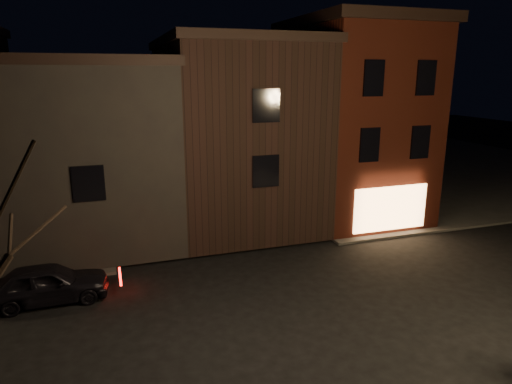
% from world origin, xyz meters
% --- Properties ---
extents(ground, '(120.00, 120.00, 0.00)m').
position_xyz_m(ground, '(0.00, 0.00, 0.00)').
color(ground, black).
rests_on(ground, ground).
extents(sidewalk_far_right, '(30.00, 30.00, 0.12)m').
position_xyz_m(sidewalk_far_right, '(20.00, 20.00, 0.06)').
color(sidewalk_far_right, '#2D2B28').
rests_on(sidewalk_far_right, ground).
extents(corner_building, '(6.50, 8.50, 10.50)m').
position_xyz_m(corner_building, '(8.00, 9.47, 5.40)').
color(corner_building, '#41140B').
rests_on(corner_building, ground).
extents(row_building_a, '(7.30, 10.30, 9.40)m').
position_xyz_m(row_building_a, '(1.50, 10.50, 4.83)').
color(row_building_a, black).
rests_on(row_building_a, ground).
extents(row_building_b, '(7.80, 10.30, 8.40)m').
position_xyz_m(row_building_b, '(-5.75, 10.50, 4.33)').
color(row_building_b, black).
rests_on(row_building_b, ground).
extents(parked_car_a, '(4.12, 1.72, 1.40)m').
position_xyz_m(parked_car_a, '(-7.33, 3.44, 0.70)').
color(parked_car_a, black).
rests_on(parked_car_a, ground).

